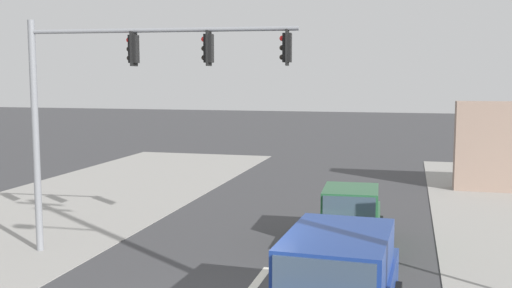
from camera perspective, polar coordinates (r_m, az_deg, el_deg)
name	(u,v)px	position (r m, az deg, el deg)	size (l,w,h in m)	color
lane_dash_mid	(256,284)	(13.60, -0.04, -13.19)	(0.20, 2.40, 0.01)	silver
lane_dash_far	(297,229)	(18.27, 3.93, -8.07)	(0.20, 2.40, 0.01)	silver
traffic_signal_mast	(122,85)	(15.33, -12.68, 5.46)	(6.87, 0.83, 6.00)	slate
hatchback_crossing_left	(350,219)	(16.65, 8.95, -7.10)	(1.91, 3.71, 1.53)	#235633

